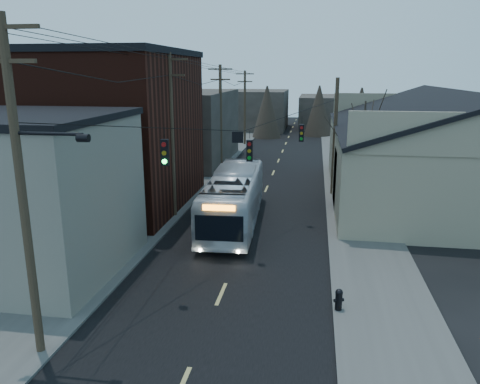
# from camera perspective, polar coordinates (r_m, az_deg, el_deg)

# --- Properties ---
(road_surface) EXTENTS (9.00, 110.00, 0.02)m
(road_surface) POSITION_cam_1_polar(r_m,az_deg,el_deg) (40.42, 3.82, 1.75)
(road_surface) COLOR black
(road_surface) RESTS_ON ground
(sidewalk_left) EXTENTS (4.00, 110.00, 0.12)m
(sidewalk_left) POSITION_cam_1_polar(r_m,az_deg,el_deg) (41.49, -5.16, 2.13)
(sidewalk_left) COLOR #474744
(sidewalk_left) RESTS_ON ground
(sidewalk_right) EXTENTS (4.00, 110.00, 0.12)m
(sidewalk_right) POSITION_cam_1_polar(r_m,az_deg,el_deg) (40.37, 13.05, 1.46)
(sidewalk_right) COLOR #474744
(sidewalk_right) RESTS_ON ground
(building_clapboard) EXTENTS (8.00, 8.00, 7.00)m
(building_clapboard) POSITION_cam_1_polar(r_m,az_deg,el_deg) (22.81, -24.62, -0.59)
(building_clapboard) COLOR slate
(building_clapboard) RESTS_ON ground
(building_brick) EXTENTS (10.00, 12.00, 10.00)m
(building_brick) POSITION_cam_1_polar(r_m,az_deg,el_deg) (32.49, -15.76, 7.04)
(building_brick) COLOR black
(building_brick) RESTS_ON ground
(building_left_far) EXTENTS (9.00, 14.00, 7.00)m
(building_left_far) POSITION_cam_1_polar(r_m,az_deg,el_deg) (47.42, -7.02, 7.85)
(building_left_far) COLOR #2E2A25
(building_left_far) RESTS_ON ground
(warehouse) EXTENTS (16.16, 20.60, 7.73)m
(warehouse) POSITION_cam_1_polar(r_m,az_deg,el_deg) (36.09, 24.15, 3.31)
(warehouse) COLOR gray
(warehouse) RESTS_ON ground
(building_far_left) EXTENTS (10.00, 12.00, 6.00)m
(building_far_left) POSITION_cam_1_polar(r_m,az_deg,el_deg) (75.11, 1.77, 10.00)
(building_far_left) COLOR #2E2A25
(building_far_left) RESTS_ON ground
(building_far_right) EXTENTS (12.00, 14.00, 5.00)m
(building_far_right) POSITION_cam_1_polar(r_m,az_deg,el_deg) (79.60, 11.69, 9.60)
(building_far_right) COLOR #2E2A25
(building_far_right) RESTS_ON ground
(bare_tree) EXTENTS (0.40, 0.40, 7.20)m
(bare_tree) POSITION_cam_1_polar(r_m,az_deg,el_deg) (29.90, 14.63, 3.79)
(bare_tree) COLOR black
(bare_tree) RESTS_ON ground
(utility_lines) EXTENTS (11.24, 45.28, 10.50)m
(utility_lines) POSITION_cam_1_polar(r_m,az_deg,el_deg) (34.30, -2.20, 7.87)
(utility_lines) COLOR #382B1E
(utility_lines) RESTS_ON ground
(bus) EXTENTS (3.26, 11.67, 3.22)m
(bus) POSITION_cam_1_polar(r_m,az_deg,el_deg) (27.77, -0.77, -0.75)
(bus) COLOR silver
(bus) RESTS_ON ground
(parked_car) EXTENTS (1.72, 4.38, 1.42)m
(parked_car) POSITION_cam_1_polar(r_m,az_deg,el_deg) (37.88, -1.09, 2.00)
(parked_car) COLOR #9FA3A7
(parked_car) RESTS_ON ground
(fire_hydrant) EXTENTS (0.41, 0.29, 0.85)m
(fire_hydrant) POSITION_cam_1_polar(r_m,az_deg,el_deg) (18.54, 11.95, -12.60)
(fire_hydrant) COLOR black
(fire_hydrant) RESTS_ON sidewalk_right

